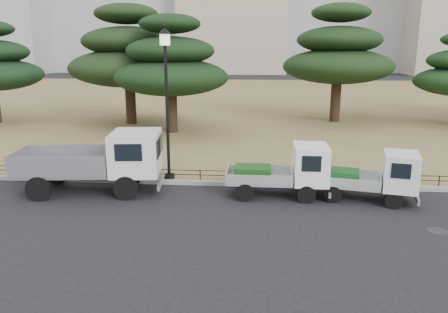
# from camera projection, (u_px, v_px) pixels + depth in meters

# --- Properties ---
(ground) EXTENTS (220.00, 220.00, 0.00)m
(ground) POSITION_uv_depth(u_px,v_px,m) (219.00, 209.00, 14.36)
(ground) COLOR black
(lawn) EXTENTS (120.00, 56.00, 0.15)m
(lawn) POSITION_uv_depth(u_px,v_px,m) (249.00, 100.00, 43.93)
(lawn) COLOR olive
(lawn) RESTS_ON ground
(curb) EXTENTS (120.00, 0.25, 0.16)m
(curb) POSITION_uv_depth(u_px,v_px,m) (225.00, 183.00, 16.86)
(curb) COLOR gray
(curb) RESTS_ON ground
(truck_large) EXTENTS (5.31, 2.60, 2.23)m
(truck_large) POSITION_uv_depth(u_px,v_px,m) (99.00, 159.00, 15.86)
(truck_large) COLOR black
(truck_large) RESTS_ON ground
(truck_kei_front) EXTENTS (3.54, 1.55, 1.87)m
(truck_kei_front) POSITION_uv_depth(u_px,v_px,m) (285.00, 171.00, 15.46)
(truck_kei_front) COLOR black
(truck_kei_front) RESTS_ON ground
(truck_kei_rear) EXTENTS (3.55, 2.05, 1.75)m
(truck_kei_rear) POSITION_uv_depth(u_px,v_px,m) (374.00, 176.00, 15.01)
(truck_kei_rear) COLOR black
(truck_kei_rear) RESTS_ON ground
(street_lamp) EXTENTS (0.51, 0.51, 5.75)m
(street_lamp) POSITION_uv_depth(u_px,v_px,m) (166.00, 79.00, 16.38)
(street_lamp) COLOR black
(street_lamp) RESTS_ON lawn
(pipe_fence) EXTENTS (38.00, 0.04, 0.40)m
(pipe_fence) POSITION_uv_depth(u_px,v_px,m) (226.00, 173.00, 16.92)
(pipe_fence) COLOR black
(pipe_fence) RESTS_ON lawn
(tarp_pile) EXTENTS (1.64, 1.36, 0.96)m
(tarp_pile) POSITION_uv_depth(u_px,v_px,m) (38.00, 163.00, 18.02)
(tarp_pile) COLOR #14359D
(tarp_pile) RESTS_ON lawn
(manhole) EXTENTS (0.60, 0.60, 0.01)m
(manhole) POSITION_uv_depth(u_px,v_px,m) (437.00, 231.00, 12.65)
(manhole) COLOR #2D2D30
(manhole) RESTS_ON ground
(pine_west_near) EXTENTS (7.82, 7.82, 7.82)m
(pine_west_near) POSITION_uv_depth(u_px,v_px,m) (128.00, 56.00, 28.74)
(pine_west_near) COLOR black
(pine_west_near) RESTS_ON lawn
(pine_center_left) EXTENTS (6.85, 6.85, 6.96)m
(pine_center_left) POSITION_uv_depth(u_px,v_px,m) (171.00, 65.00, 25.84)
(pine_center_left) COLOR black
(pine_center_left) RESTS_ON lawn
(pine_center_right) EXTENTS (7.47, 7.47, 7.93)m
(pine_center_right) POSITION_uv_depth(u_px,v_px,m) (338.00, 54.00, 29.61)
(pine_center_right) COLOR black
(pine_center_right) RESTS_ON lawn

